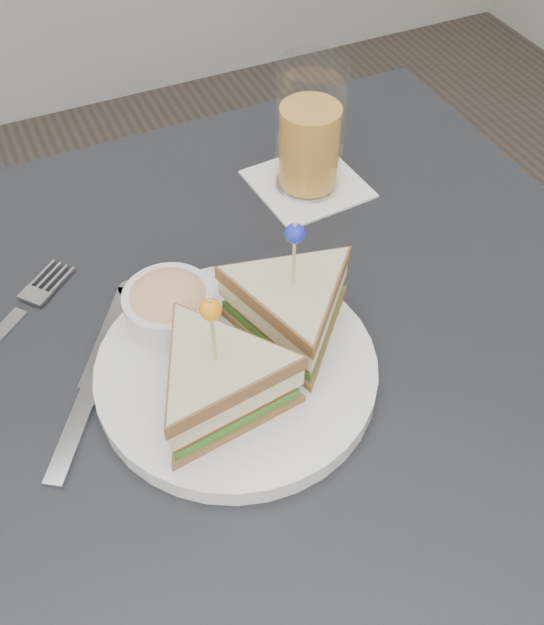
{
  "coord_description": "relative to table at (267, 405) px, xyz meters",
  "views": [
    {
      "loc": [
        -0.16,
        -0.36,
        1.26
      ],
      "look_at": [
        0.01,
        0.01,
        0.8
      ],
      "focal_mm": 40.0,
      "sensor_mm": 36.0,
      "label": 1
    }
  ],
  "objects": [
    {
      "name": "ground_plane",
      "position": [
        0.0,
        0.0,
        -0.67
      ],
      "size": [
        3.5,
        3.5,
        0.0
      ],
      "primitive_type": "plane",
      "color": "#3F3833"
    },
    {
      "name": "table",
      "position": [
        0.0,
        0.0,
        0.0
      ],
      "size": [
        0.8,
        0.8,
        0.75
      ],
      "color": "black",
      "rests_on": "ground"
    },
    {
      "name": "plate_meal",
      "position": [
        -0.03,
        -0.01,
        0.12
      ],
      "size": [
        0.33,
        0.33,
        0.15
      ],
      "rotation": [
        0.0,
        0.0,
        -0.39
      ],
      "color": "white",
      "rests_on": "table"
    },
    {
      "name": "cutlery_fork",
      "position": [
        -0.21,
        0.14,
        0.08
      ],
      "size": [
        0.17,
        0.15,
        0.01
      ],
      "rotation": [
        0.0,
        0.0,
        -0.87
      ],
      "color": "silver",
      "rests_on": "table"
    },
    {
      "name": "cutlery_knife",
      "position": [
        -0.15,
        0.04,
        0.08
      ],
      "size": [
        0.14,
        0.2,
        0.01
      ],
      "rotation": [
        0.0,
        0.0,
        -0.58
      ],
      "color": "silver",
      "rests_on": "table"
    },
    {
      "name": "drink_set",
      "position": [
        0.15,
        0.22,
        0.14
      ],
      "size": [
        0.13,
        0.13,
        0.15
      ],
      "rotation": [
        0.0,
        0.0,
        0.08
      ],
      "color": "white",
      "rests_on": "table"
    }
  ]
}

